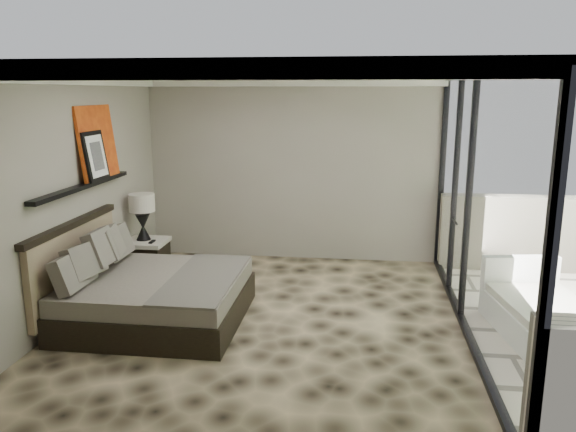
# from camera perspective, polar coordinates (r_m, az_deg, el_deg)

# --- Properties ---
(floor) EXTENTS (5.00, 5.00, 0.00)m
(floor) POSITION_cam_1_polar(r_m,az_deg,el_deg) (6.66, -2.26, -10.34)
(floor) COLOR black
(floor) RESTS_ON ground
(ceiling) EXTENTS (4.50, 5.00, 0.02)m
(ceiling) POSITION_cam_1_polar(r_m,az_deg,el_deg) (6.14, -2.49, 14.41)
(ceiling) COLOR silver
(ceiling) RESTS_ON back_wall
(back_wall) EXTENTS (4.50, 0.02, 2.80)m
(back_wall) POSITION_cam_1_polar(r_m,az_deg,el_deg) (8.68, 0.44, 4.68)
(back_wall) COLOR gray
(back_wall) RESTS_ON floor
(left_wall) EXTENTS (0.02, 5.00, 2.80)m
(left_wall) POSITION_cam_1_polar(r_m,az_deg,el_deg) (6.99, -20.79, 1.92)
(left_wall) COLOR gray
(left_wall) RESTS_ON floor
(glass_wall) EXTENTS (0.08, 5.00, 2.80)m
(glass_wall) POSITION_cam_1_polar(r_m,az_deg,el_deg) (6.27, 18.33, 0.98)
(glass_wall) COLOR white
(glass_wall) RESTS_ON floor
(picture_ledge) EXTENTS (0.12, 2.20, 0.05)m
(picture_ledge) POSITION_cam_1_polar(r_m,az_deg,el_deg) (7.03, -20.05, 2.87)
(picture_ledge) COLOR black
(picture_ledge) RESTS_ON left_wall
(bed) EXTENTS (1.98, 1.92, 1.09)m
(bed) POSITION_cam_1_polar(r_m,az_deg,el_deg) (6.70, -13.96, -7.60)
(bed) COLOR black
(bed) RESTS_ON floor
(nightstand) EXTENTS (0.62, 0.62, 0.56)m
(nightstand) POSITION_cam_1_polar(r_m,az_deg,el_deg) (8.30, -14.13, -3.97)
(nightstand) COLOR black
(nightstand) RESTS_ON floor
(table_lamp) EXTENTS (0.36, 0.36, 0.66)m
(table_lamp) POSITION_cam_1_polar(r_m,az_deg,el_deg) (8.18, -14.60, 0.53)
(table_lamp) COLOR black
(table_lamp) RESTS_ON nightstand
(abstract_canvas) EXTENTS (0.13, 0.90, 0.90)m
(abstract_canvas) POSITION_cam_1_polar(r_m,az_deg,el_deg) (7.38, -18.82, 7.11)
(abstract_canvas) COLOR #AD160E
(abstract_canvas) RESTS_ON picture_ledge
(framed_print) EXTENTS (0.11, 0.50, 0.60)m
(framed_print) POSITION_cam_1_polar(r_m,az_deg,el_deg) (7.21, -18.98, 5.78)
(framed_print) COLOR black
(framed_print) RESTS_ON picture_ledge
(lounger) EXTENTS (1.15, 1.90, 0.70)m
(lounger) POSITION_cam_1_polar(r_m,az_deg,el_deg) (6.63, 24.98, -9.66)
(lounger) COLOR white
(lounger) RESTS_ON terrace_slab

